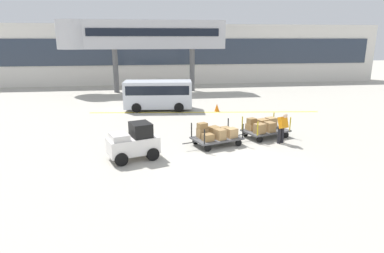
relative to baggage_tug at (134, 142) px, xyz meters
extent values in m
plane|color=#B2ADA0|center=(4.08, -1.22, -0.75)|extent=(120.00, 120.00, 0.00)
cube|color=yellow|center=(4.66, 8.77, -0.75)|extent=(16.05, 2.07, 0.01)
cube|color=silver|center=(4.08, 24.78, 2.53)|extent=(47.87, 2.40, 6.56)
cube|color=#2D3847|center=(4.08, 23.53, 2.86)|extent=(45.48, 0.12, 2.80)
cube|color=#B7B7BC|center=(1.49, 18.78, 4.63)|extent=(13.38, 2.20, 2.60)
cylinder|color=#B7B7BC|center=(-5.80, 18.78, 4.63)|extent=(3.00, 3.00, 2.60)
cube|color=black|center=(1.49, 17.64, 4.83)|extent=(12.04, 0.08, 0.70)
cylinder|color=#59595B|center=(-2.19, 18.78, 1.29)|extent=(0.50, 0.50, 4.08)
cylinder|color=#59595B|center=(5.17, 18.78, 1.29)|extent=(0.50, 0.50, 4.08)
cube|color=white|center=(-0.03, -0.01, -0.12)|extent=(2.34, 1.73, 0.70)
cube|color=black|center=(0.32, 0.11, 0.53)|extent=(1.08, 1.20, 0.60)
cube|color=silver|center=(-0.58, -0.20, 0.35)|extent=(0.97, 1.11, 0.24)
cylinder|color=black|center=(-0.85, 0.26, -0.47)|extent=(0.59, 0.35, 0.56)
cylinder|color=black|center=(-0.51, -0.73, -0.47)|extent=(0.59, 0.35, 0.56)
cylinder|color=black|center=(0.44, 0.71, -0.47)|extent=(0.59, 0.35, 0.56)
cylinder|color=black|center=(0.78, -0.28, -0.47)|extent=(0.59, 0.35, 0.56)
cube|color=#4C4C4F|center=(3.94, 1.36, -0.39)|extent=(2.63, 2.08, 0.08)
cylinder|color=black|center=(2.73, 1.63, 0.00)|extent=(0.06, 0.06, 0.70)
cylinder|color=black|center=(3.15, 0.41, 0.00)|extent=(0.06, 0.06, 0.70)
cylinder|color=black|center=(4.73, 2.32, 0.00)|extent=(0.06, 0.06, 0.70)
cylinder|color=black|center=(5.15, 1.10, 0.00)|extent=(0.06, 0.06, 0.70)
cylinder|color=black|center=(2.93, 1.64, -0.59)|extent=(0.34, 0.20, 0.32)
cylinder|color=black|center=(3.32, 0.52, -0.59)|extent=(0.34, 0.20, 0.32)
cylinder|color=black|center=(4.56, 2.21, -0.59)|extent=(0.34, 0.20, 0.32)
cylinder|color=black|center=(4.95, 1.08, -0.59)|extent=(0.34, 0.20, 0.32)
cylinder|color=#333333|center=(2.52, 0.87, -0.41)|extent=(0.68, 0.28, 0.05)
cube|color=#9E7A4C|center=(3.23, 1.46, -0.13)|extent=(0.56, 0.56, 0.45)
cube|color=olive|center=(3.40, 0.90, -0.19)|extent=(0.60, 0.58, 0.33)
cube|color=olive|center=(3.86, 1.69, -0.12)|extent=(0.66, 0.66, 0.46)
cube|color=#9E7A4C|center=(4.01, 1.05, -0.11)|extent=(0.60, 0.64, 0.49)
cube|color=#9E7A4C|center=(4.46, 1.90, -0.17)|extent=(0.57, 0.52, 0.36)
cube|color=tan|center=(4.64, 1.28, -0.13)|extent=(0.62, 0.58, 0.45)
cube|color=olive|center=(3.23, 1.46, 0.24)|extent=(0.54, 0.47, 0.27)
cube|color=#4C4C4F|center=(6.77, 2.35, -0.39)|extent=(2.63, 2.08, 0.08)
cylinder|color=gold|center=(5.56, 2.61, 0.00)|extent=(0.06, 0.06, 0.70)
cylinder|color=gold|center=(5.98, 1.39, 0.00)|extent=(0.06, 0.06, 0.70)
cylinder|color=gold|center=(7.56, 3.30, 0.00)|extent=(0.06, 0.06, 0.70)
cylinder|color=gold|center=(7.98, 2.09, 0.00)|extent=(0.06, 0.06, 0.70)
cylinder|color=black|center=(5.76, 2.63, -0.59)|extent=(0.34, 0.20, 0.32)
cylinder|color=black|center=(6.15, 1.50, -0.59)|extent=(0.34, 0.20, 0.32)
cylinder|color=black|center=(7.39, 3.19, -0.59)|extent=(0.34, 0.20, 0.32)
cylinder|color=black|center=(7.78, 2.07, -0.59)|extent=(0.34, 0.20, 0.32)
cylinder|color=#333333|center=(5.35, 1.86, -0.41)|extent=(0.68, 0.28, 0.05)
cube|color=#A87F4C|center=(6.01, 2.46, -0.19)|extent=(0.58, 0.62, 0.32)
cube|color=#9E7A4C|center=(6.23, 1.79, -0.11)|extent=(0.66, 0.62, 0.49)
cube|color=#A87F4C|center=(6.68, 2.66, -0.10)|extent=(0.68, 0.65, 0.50)
cube|color=#9E7A4C|center=(6.85, 2.02, -0.10)|extent=(0.57, 0.61, 0.50)
cube|color=tan|center=(7.25, 2.89, -0.09)|extent=(0.65, 0.60, 0.52)
cube|color=olive|center=(6.01, 2.46, 0.12)|extent=(0.50, 0.47, 0.30)
cylinder|color=black|center=(7.05, 1.23, -0.34)|extent=(0.16, 0.16, 0.82)
cylinder|color=black|center=(7.24, 1.29, -0.34)|extent=(0.16, 0.16, 0.82)
cube|color=orange|center=(7.18, 1.17, 0.33)|extent=(0.51, 0.53, 0.61)
sphere|color=beige|center=(7.22, 1.05, 0.70)|extent=(0.22, 0.22, 0.22)
cube|color=silver|center=(1.46, 10.11, 0.39)|extent=(4.95, 2.32, 1.90)
cube|color=black|center=(1.46, 10.11, 0.79)|extent=(4.57, 2.33, 0.64)
cylinder|color=black|center=(-0.10, 9.37, -0.41)|extent=(0.70, 0.30, 0.68)
cylinder|color=black|center=(2.87, 9.10, -0.41)|extent=(0.70, 0.30, 0.68)
cone|color=orange|center=(5.58, 8.98, -0.48)|extent=(0.36, 0.36, 0.55)
camera|label=1|loc=(0.60, -13.69, 4.31)|focal=30.93mm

